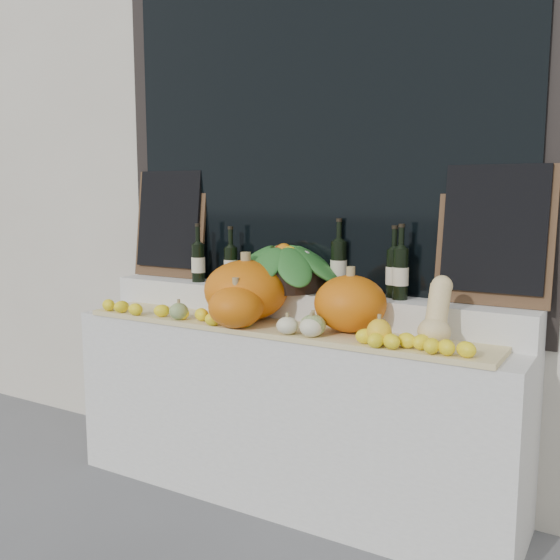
% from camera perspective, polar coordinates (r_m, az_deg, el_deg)
% --- Properties ---
extents(storefront_facade, '(7.00, 0.94, 4.50)m').
position_cam_1_polar(storefront_facade, '(3.72, 6.58, 19.00)').
color(storefront_facade, beige).
rests_on(storefront_facade, ground).
extents(display_sill, '(2.30, 0.55, 0.88)m').
position_cam_1_polar(display_sill, '(3.21, 0.69, -11.95)').
color(display_sill, silver).
rests_on(display_sill, ground).
extents(rear_tier, '(2.30, 0.25, 0.16)m').
position_cam_1_polar(rear_tier, '(3.20, 2.05, -2.35)').
color(rear_tier, silver).
rests_on(rear_tier, display_sill).
extents(straw_bedding, '(2.10, 0.32, 0.02)m').
position_cam_1_polar(straw_bedding, '(2.98, -0.49, -4.46)').
color(straw_bedding, tan).
rests_on(straw_bedding, display_sill).
extents(pumpkin_left, '(0.43, 0.43, 0.30)m').
position_cam_1_polar(pumpkin_left, '(3.09, -3.13, -0.95)').
color(pumpkin_left, orange).
rests_on(pumpkin_left, straw_bedding).
extents(pumpkin_right, '(0.42, 0.42, 0.26)m').
position_cam_1_polar(pumpkin_right, '(2.85, 6.44, -2.16)').
color(pumpkin_right, orange).
rests_on(pumpkin_right, straw_bedding).
extents(pumpkin_center, '(0.32, 0.32, 0.20)m').
position_cam_1_polar(pumpkin_center, '(2.93, -4.06, -2.47)').
color(pumpkin_center, orange).
rests_on(pumpkin_center, straw_bedding).
extents(butternut_squash, '(0.14, 0.20, 0.29)m').
position_cam_1_polar(butternut_squash, '(2.67, 14.14, -3.17)').
color(butternut_squash, '#E3C585').
rests_on(butternut_squash, straw_bedding).
extents(decorative_gourds, '(1.15, 0.13, 0.16)m').
position_cam_1_polar(decorative_gourds, '(2.84, -0.21, -3.70)').
color(decorative_gourds, '#2F631D').
rests_on(decorative_gourds, straw_bedding).
extents(lemon_heap, '(2.20, 0.16, 0.06)m').
position_cam_1_polar(lemon_heap, '(2.88, -1.62, -4.01)').
color(lemon_heap, yellow).
rests_on(lemon_heap, straw_bedding).
extents(produce_bowl, '(0.66, 0.66, 0.25)m').
position_cam_1_polar(produce_bowl, '(3.20, 0.36, 1.27)').
color(produce_bowl, black).
rests_on(produce_bowl, rear_tier).
extents(wine_bottle_far_left, '(0.08, 0.08, 0.32)m').
position_cam_1_polar(wine_bottle_far_left, '(3.49, -7.49, 1.64)').
color(wine_bottle_far_left, black).
rests_on(wine_bottle_far_left, rear_tier).
extents(wine_bottle_near_left, '(0.08, 0.08, 0.31)m').
position_cam_1_polar(wine_bottle_near_left, '(3.40, -4.52, 1.41)').
color(wine_bottle_near_left, black).
rests_on(wine_bottle_near_left, rear_tier).
extents(wine_bottle_tall, '(0.08, 0.08, 0.37)m').
position_cam_1_polar(wine_bottle_tall, '(3.14, 5.38, 1.32)').
color(wine_bottle_tall, black).
rests_on(wine_bottle_tall, rear_tier).
extents(wine_bottle_near_right, '(0.08, 0.08, 0.34)m').
position_cam_1_polar(wine_bottle_near_right, '(3.01, 10.36, 0.69)').
color(wine_bottle_near_right, black).
rests_on(wine_bottle_near_right, rear_tier).
extents(wine_bottle_far_right, '(0.08, 0.08, 0.35)m').
position_cam_1_polar(wine_bottle_far_right, '(2.95, 10.95, 0.64)').
color(wine_bottle_far_right, black).
rests_on(wine_bottle_far_right, rear_tier).
extents(chalkboard_left, '(0.50, 0.11, 0.62)m').
position_cam_1_polar(chalkboard_left, '(3.72, -10.05, 5.26)').
color(chalkboard_left, '#4C331E').
rests_on(chalkboard_left, rear_tier).
extents(chalkboard_right, '(0.50, 0.11, 0.62)m').
position_cam_1_polar(chalkboard_right, '(2.89, 19.00, 4.15)').
color(chalkboard_right, '#4C331E').
rests_on(chalkboard_right, rear_tier).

